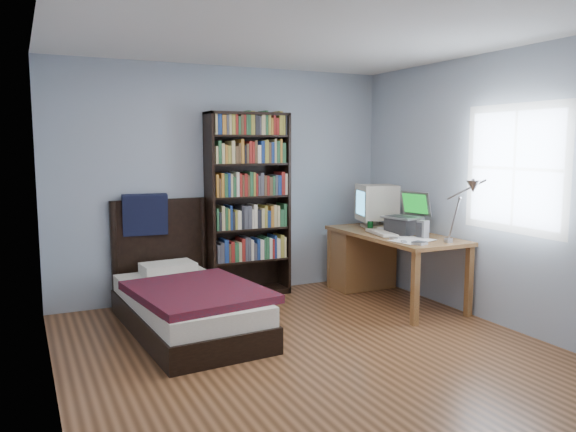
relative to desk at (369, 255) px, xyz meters
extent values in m
plane|color=#512E17|center=(-1.50, -1.52, -0.42)|extent=(4.20, 4.20, 0.00)
plane|color=white|center=(-1.50, -1.52, 2.08)|extent=(4.20, 4.20, 0.00)
cube|color=#A2ACBE|center=(-1.50, 0.58, 0.83)|extent=(3.80, 0.04, 2.50)
cube|color=#A2ACBE|center=(-1.50, -3.62, 0.83)|extent=(3.80, 0.04, 2.50)
cube|color=#A2ACBE|center=(-3.40, -1.52, 0.83)|extent=(0.04, 4.20, 2.50)
cube|color=#A2ACBE|center=(0.40, -1.52, 0.83)|extent=(0.04, 4.20, 2.50)
cube|color=white|center=(0.38, -1.67, 1.03)|extent=(0.01, 1.14, 1.14)
cube|color=white|center=(0.38, -1.67, 1.03)|extent=(0.01, 1.00, 1.00)
cube|color=brown|center=(0.00, -0.46, 0.29)|extent=(0.75, 1.65, 0.04)
cube|color=brown|center=(-0.32, -1.23, -0.07)|extent=(0.06, 0.06, 0.69)
cube|color=brown|center=(0.32, -1.23, -0.07)|extent=(0.06, 0.06, 0.69)
cube|color=brown|center=(-0.32, 0.31, -0.07)|extent=(0.06, 0.06, 0.69)
cube|color=brown|center=(0.32, 0.31, -0.07)|extent=(0.06, 0.06, 0.69)
cube|color=brown|center=(0.00, 0.14, -0.07)|extent=(0.69, 0.40, 0.68)
cube|color=#BDB29D|center=(0.07, 0.01, 0.33)|extent=(0.32, 0.29, 0.03)
cylinder|color=#BDB29D|center=(0.07, 0.01, 0.37)|extent=(0.10, 0.10, 0.06)
cube|color=#BDB29D|center=(0.10, 0.01, 0.60)|extent=(0.50, 0.48, 0.39)
cube|color=beige|center=(-0.11, 0.01, 0.60)|extent=(0.14, 0.40, 0.41)
cube|color=#42AEED|center=(-0.12, 0.01, 0.60)|extent=(0.09, 0.30, 0.26)
cube|color=#2D2D30|center=(0.05, -0.53, 0.39)|extent=(0.31, 0.34, 0.17)
cube|color=silver|center=(0.05, -0.53, 0.49)|extent=(0.36, 0.42, 0.02)
cube|color=#2D2D30|center=(0.03, -0.53, 0.50)|extent=(0.24, 0.32, 0.00)
cube|color=silver|center=(0.22, -0.53, 0.62)|extent=(0.17, 0.37, 0.26)
cube|color=#0CBF26|center=(0.21, -0.53, 0.62)|extent=(0.13, 0.30, 0.20)
cube|color=#99999E|center=(0.12, -1.15, 0.33)|extent=(0.06, 0.05, 0.04)
cylinder|color=#99999E|center=(0.12, -1.22, 0.55)|extent=(0.02, 0.15, 0.40)
cylinder|color=#99999E|center=(0.05, -1.44, 0.84)|extent=(0.17, 0.33, 0.20)
cone|color=#99999E|center=(-0.03, -1.60, 0.88)|extent=(0.13, 0.13, 0.10)
cube|color=beige|center=(-0.17, -0.47, 0.33)|extent=(0.25, 0.47, 0.04)
cube|color=gray|center=(0.06, -0.84, 0.40)|extent=(0.11, 0.11, 0.18)
cylinder|color=#073409|center=(-0.14, -0.21, 0.37)|extent=(0.06, 0.06, 0.11)
ellipsoid|color=silver|center=(-0.01, -0.22, 0.33)|extent=(0.06, 0.11, 0.04)
cube|color=silver|center=(-0.21, -0.75, 0.32)|extent=(0.09, 0.10, 0.02)
cube|color=gray|center=(-0.27, -0.98, 0.32)|extent=(0.08, 0.10, 0.02)
cube|color=gray|center=(-0.19, -1.11, 0.32)|extent=(0.14, 0.14, 0.02)
cube|color=black|center=(-1.74, 0.42, 0.58)|extent=(0.03, 0.30, 2.00)
cube|color=black|center=(-0.87, 0.42, 0.58)|extent=(0.03, 0.30, 2.00)
cube|color=black|center=(-1.31, 0.42, 1.57)|extent=(0.90, 0.30, 0.03)
cube|color=black|center=(-1.31, 0.42, -0.39)|extent=(0.90, 0.30, 0.06)
cube|color=black|center=(-1.31, 0.56, 0.58)|extent=(0.90, 0.02, 2.00)
cube|color=olive|center=(-1.31, 0.40, 0.61)|extent=(0.82, 0.22, 1.80)
cube|color=black|center=(-2.25, -0.47, -0.31)|extent=(1.05, 1.92, 0.22)
cube|color=beige|center=(-2.25, -0.47, -0.12)|extent=(1.01, 1.86, 0.16)
cube|color=maroon|center=(-2.22, -0.70, -0.01)|extent=(1.15, 1.34, 0.07)
cube|color=beige|center=(-2.25, 0.22, 0.01)|extent=(0.53, 0.36, 0.12)
cube|color=black|center=(-2.25, 0.54, 0.13)|extent=(0.99, 0.05, 1.10)
cylinder|color=black|center=(-2.72, 0.52, 0.13)|extent=(0.06, 0.06, 1.10)
cylinder|color=black|center=(-1.79, 0.52, 0.13)|extent=(0.06, 0.06, 1.10)
cube|color=black|center=(-2.40, 0.51, 0.53)|extent=(0.46, 0.20, 0.43)
camera|label=1|loc=(-3.56, -5.25, 1.24)|focal=35.00mm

